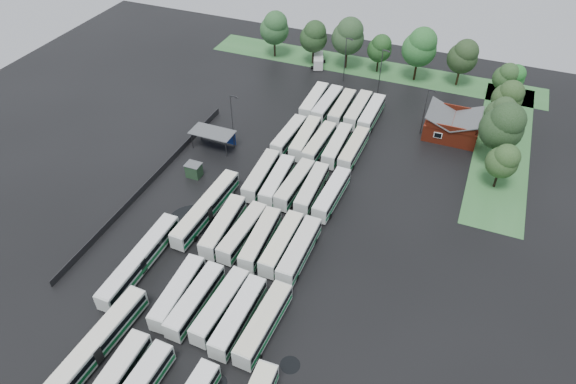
% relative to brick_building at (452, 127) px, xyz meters
% --- Properties ---
extents(ground, '(160.00, 160.00, 0.00)m').
position_rel_brick_building_xyz_m(ground, '(-24.00, -42.77, -1.87)').
color(ground, black).
rests_on(ground, ground).
extents(brick_building, '(10.07, 8.60, 5.39)m').
position_rel_brick_building_xyz_m(brick_building, '(0.00, 0.00, 0.00)').
color(brick_building, maroon).
rests_on(brick_building, ground).
extents(wash_shed, '(8.20, 4.20, 3.58)m').
position_rel_brick_building_xyz_m(wash_shed, '(-41.20, -20.74, 1.12)').
color(wash_shed, '#2D2D30').
rests_on(wash_shed, ground).
extents(utility_hut, '(2.70, 2.20, 2.62)m').
position_rel_brick_building_xyz_m(utility_hut, '(-40.20, -30.17, -0.55)').
color(utility_hut, '#1C3720').
rests_on(utility_hut, ground).
extents(grass_strip_north, '(80.00, 10.00, 0.01)m').
position_rel_brick_building_xyz_m(grass_strip_north, '(-22.00, 22.03, -1.86)').
color(grass_strip_north, '#326B33').
rests_on(grass_strip_north, ground).
extents(grass_strip_east, '(10.00, 50.00, 0.01)m').
position_rel_brick_building_xyz_m(grass_strip_east, '(10.00, 0.03, -1.86)').
color(grass_strip_east, '#326B33').
rests_on(grass_strip_east, ground).
extents(west_fence, '(0.10, 50.00, 1.20)m').
position_rel_brick_building_xyz_m(west_fence, '(-46.20, -34.77, -1.27)').
color(west_fence, '#2D2D30').
rests_on(west_fence, ground).
extents(bus_r0c0, '(2.83, 12.15, 3.37)m').
position_rel_brick_building_xyz_m(bus_r0c0, '(-28.35, -68.88, -0.01)').
color(bus_r0c0, silver).
rests_on(bus_r0c0, ground).
extents(bus_r1c0, '(2.96, 11.75, 3.24)m').
position_rel_brick_building_xyz_m(bus_r1c0, '(-28.25, -54.98, -0.08)').
color(bus_r1c0, silver).
rests_on(bus_r1c0, ground).
extents(bus_r1c1, '(2.76, 11.78, 3.26)m').
position_rel_brick_building_xyz_m(bus_r1c1, '(-25.39, -55.26, -0.07)').
color(bus_r1c1, silver).
rests_on(bus_r1c1, ground).
extents(bus_r1c2, '(3.04, 11.85, 3.27)m').
position_rel_brick_building_xyz_m(bus_r1c2, '(-21.84, -54.82, -0.07)').
color(bus_r1c2, silver).
rests_on(bus_r1c2, ground).
extents(bus_r1c3, '(2.70, 12.07, 3.35)m').
position_rel_brick_building_xyz_m(bus_r1c3, '(-18.89, -55.46, -0.02)').
color(bus_r1c3, silver).
rests_on(bus_r1c3, ground).
extents(bus_r1c4, '(3.08, 12.31, 3.40)m').
position_rel_brick_building_xyz_m(bus_r1c4, '(-15.42, -55.26, 0.00)').
color(bus_r1c4, silver).
rests_on(bus_r1c4, ground).
extents(bus_r2c0, '(3.14, 12.21, 3.37)m').
position_rel_brick_building_xyz_m(bus_r2c0, '(-28.50, -41.34, -0.01)').
color(bus_r2c0, silver).
rests_on(bus_r2c0, ground).
extents(bus_r2c1, '(3.07, 11.86, 3.27)m').
position_rel_brick_building_xyz_m(bus_r2c1, '(-25.17, -41.36, -0.07)').
color(bus_r2c1, silver).
rests_on(bus_r2c1, ground).
extents(bus_r2c2, '(3.04, 11.79, 3.25)m').
position_rel_brick_building_xyz_m(bus_r2c2, '(-22.10, -41.59, -0.08)').
color(bus_r2c2, silver).
rests_on(bus_r2c2, ground).
extents(bus_r2c3, '(2.55, 11.90, 3.31)m').
position_rel_brick_building_xyz_m(bus_r2c3, '(-18.73, -41.31, -0.04)').
color(bus_r2c3, silver).
rests_on(bus_r2c3, ground).
extents(bus_r2c4, '(2.65, 12.25, 3.41)m').
position_rel_brick_building_xyz_m(bus_r2c4, '(-15.78, -41.68, 0.01)').
color(bus_r2c4, silver).
rests_on(bus_r2c4, ground).
extents(bus_r3c0, '(3.15, 12.14, 3.35)m').
position_rel_brick_building_xyz_m(bus_r3c0, '(-28.27, -27.64, -0.02)').
color(bus_r3c0, silver).
rests_on(bus_r3c0, ground).
extents(bus_r3c1, '(3.07, 11.86, 3.27)m').
position_rel_brick_building_xyz_m(bus_r3c1, '(-25.11, -27.94, -0.07)').
color(bus_r3c1, silver).
rests_on(bus_r3c1, ground).
extents(bus_r3c2, '(3.08, 11.79, 3.25)m').
position_rel_brick_building_xyz_m(bus_r3c2, '(-22.04, -27.63, -0.08)').
color(bus_r3c2, silver).
rests_on(bus_r3c2, ground).
extents(bus_r3c3, '(2.76, 11.69, 3.24)m').
position_rel_brick_building_xyz_m(bus_r3c3, '(-18.95, -27.66, -0.09)').
color(bus_r3c3, silver).
rests_on(bus_r3c3, ground).
extents(bus_r3c4, '(2.97, 11.95, 3.30)m').
position_rel_brick_building_xyz_m(bus_r3c4, '(-15.40, -27.81, -0.05)').
color(bus_r3c4, silver).
rests_on(bus_r3c4, ground).
extents(bus_r4c0, '(2.94, 11.67, 3.22)m').
position_rel_brick_building_xyz_m(bus_r4c0, '(-28.41, -14.47, -0.09)').
color(bus_r4c0, silver).
rests_on(bus_r4c0, ground).
extents(bus_r4c1, '(2.90, 12.09, 3.35)m').
position_rel_brick_building_xyz_m(bus_r4c1, '(-25.20, -14.17, -0.03)').
color(bus_r4c1, silver).
rests_on(bus_r4c1, ground).
extents(bus_r4c2, '(2.98, 11.80, 3.26)m').
position_rel_brick_building_xyz_m(bus_r4c2, '(-22.18, -14.66, -0.07)').
color(bus_r4c2, silver).
rests_on(bus_r4c2, ground).
extents(bus_r4c3, '(2.62, 11.79, 3.28)m').
position_rel_brick_building_xyz_m(bus_r4c3, '(-18.85, -14.14, -0.06)').
color(bus_r4c3, silver).
rests_on(bus_r4c3, ground).
extents(bus_r4c4, '(2.77, 11.74, 3.25)m').
position_rel_brick_building_xyz_m(bus_r4c4, '(-15.70, -14.04, -0.08)').
color(bus_r4c4, silver).
rests_on(bus_r4c4, ground).
extents(bus_r5c0, '(2.83, 12.18, 3.38)m').
position_rel_brick_building_xyz_m(bus_r5c0, '(-28.27, -0.67, -0.01)').
color(bus_r5c0, silver).
rests_on(bus_r5c0, ground).
extents(bus_r5c1, '(3.00, 12.25, 3.39)m').
position_rel_brick_building_xyz_m(bus_r5c1, '(-25.28, -0.88, -0.00)').
color(bus_r5c1, silver).
rests_on(bus_r5c1, ground).
extents(bus_r5c2, '(2.56, 11.89, 3.31)m').
position_rel_brick_building_xyz_m(bus_r5c2, '(-22.04, -1.04, -0.05)').
color(bus_r5c2, silver).
rests_on(bus_r5c2, ground).
extents(bus_r5c3, '(2.75, 12.09, 3.35)m').
position_rel_brick_building_xyz_m(bus_r5c3, '(-18.76, -0.54, -0.02)').
color(bus_r5c3, silver).
rests_on(bus_r5c3, ground).
extents(bus_r5c4, '(2.77, 12.07, 3.35)m').
position_rel_brick_building_xyz_m(bus_r5c4, '(-15.80, -0.95, -0.02)').
color(bus_r5c4, silver).
rests_on(bus_r5c4, ground).
extents(artic_bus_west_a, '(3.33, 17.71, 3.27)m').
position_rel_brick_building_xyz_m(artic_bus_west_a, '(-33.22, -66.04, -0.05)').
color(artic_bus_west_a, silver).
rests_on(artic_bus_west_a, ground).
extents(artic_bus_west_b, '(3.04, 17.54, 3.24)m').
position_rel_brick_building_xyz_m(artic_bus_west_b, '(-32.97, -38.58, -0.07)').
color(artic_bus_west_b, silver).
rests_on(artic_bus_west_b, ground).
extents(artic_bus_west_c, '(2.58, 17.49, 3.24)m').
position_rel_brick_building_xyz_m(artic_bus_west_c, '(-36.38, -51.97, -0.07)').
color(artic_bus_west_c, silver).
rests_on(artic_bus_west_c, ground).
extents(minibus, '(4.06, 6.38, 2.62)m').
position_rel_brick_building_xyz_m(minibus, '(-34.06, 18.40, -0.42)').
color(minibus, silver).
rests_on(minibus, ground).
extents(tree_north_0, '(7.00, 7.00, 11.59)m').
position_rel_brick_building_xyz_m(tree_north_0, '(-45.66, 19.21, 5.59)').
color(tree_north_0, black).
rests_on(tree_north_0, ground).
extents(tree_north_1, '(6.51, 6.51, 10.78)m').
position_rel_brick_building_xyz_m(tree_north_1, '(-35.63, 19.17, 5.07)').
color(tree_north_1, black).
rests_on(tree_north_1, ground).
extents(tree_north_2, '(7.54, 7.54, 12.49)m').
position_rel_brick_building_xyz_m(tree_north_2, '(-27.50, 19.99, 6.17)').
color(tree_north_2, black).
rests_on(tree_north_2, ground).
extents(tree_north_3, '(5.61, 5.61, 9.29)m').
position_rel_brick_building_xyz_m(tree_north_3, '(-20.03, 20.79, 4.11)').
color(tree_north_3, black).
rests_on(tree_north_3, ground).
extents(tree_north_4, '(7.67, 7.67, 12.70)m').
position_rel_brick_building_xyz_m(tree_north_4, '(-10.99, 20.05, 6.31)').
color(tree_north_4, black).
rests_on(tree_north_4, ground).
extents(tree_north_5, '(6.62, 6.62, 10.96)m').
position_rel_brick_building_xyz_m(tree_north_5, '(-1.61, 21.33, 5.19)').
color(tree_north_5, '#382213').
rests_on(tree_north_5, ground).
extents(tree_north_6, '(4.98, 4.98, 8.24)m').
position_rel_brick_building_xyz_m(tree_north_6, '(9.43, 18.91, 3.43)').
color(tree_north_6, black).
rests_on(tree_north_6, ground).
extents(tree_east_0, '(5.40, 5.40, 8.94)m').
position_rel_brick_building_xyz_m(tree_east_0, '(9.67, -13.33, 3.88)').
color(tree_east_0, black).
rests_on(tree_east_0, ground).
extents(tree_east_1, '(7.61, 7.61, 12.61)m').
position_rel_brick_building_xyz_m(tree_east_1, '(8.52, -6.36, 6.24)').
color(tree_east_1, black).
rests_on(tree_east_1, ground).
extents(tree_east_2, '(5.63, 5.63, 9.33)m').
position_rel_brick_building_xyz_m(tree_east_2, '(8.08, 1.86, 4.13)').
color(tree_east_2, '#3C2C1D').
rests_on(tree_east_2, ground).
extents(tree_east_3, '(5.97, 5.97, 9.89)m').
position_rel_brick_building_xyz_m(tree_east_3, '(8.88, 7.90, 4.49)').
color(tree_east_3, black).
rests_on(tree_east_3, ground).
extents(tree_east_4, '(5.23, 5.23, 8.67)m').
position_rel_brick_building_xyz_m(tree_east_4, '(7.96, 18.07, 3.71)').
color(tree_east_4, '#2D2217').
rests_on(tree_east_4, ground).
extents(lamp_post_ne, '(1.52, 0.30, 9.89)m').
position_rel_brick_building_xyz_m(lamp_post_ne, '(-5.40, -1.69, 3.88)').
color(lamp_post_ne, '#2D2D30').
rests_on(lamp_post_ne, ground).
extents(lamp_post_nw, '(1.66, 0.32, 10.77)m').
position_rel_brick_building_xyz_m(lamp_post_nw, '(-37.90, -18.80, 4.39)').
color(lamp_post_nw, '#2D2D30').
rests_on(lamp_post_nw, ground).
extents(lamp_post_back_w, '(1.61, 0.31, 10.45)m').
position_rel_brick_building_xyz_m(lamp_post_back_w, '(-25.95, 13.30, 4.20)').
color(lamp_post_back_w, '#2D2D30').
rests_on(lamp_post_back_w, ground).
extents(lamp_post_back_e, '(1.60, 0.31, 10.36)m').
position_rel_brick_building_xyz_m(lamp_post_back_e, '(-17.20, 10.72, 4.15)').
color(lamp_post_back_e, '#2D2D30').
rests_on(lamp_post_back_e, ground).
extents(puddle_0, '(3.54, 3.54, 0.01)m').
position_rel_brick_building_xyz_m(puddle_0, '(-26.73, -63.65, -1.86)').
color(puddle_0, black).
rests_on(puddle_0, ground).
extents(puddle_1, '(2.56, 2.56, 0.01)m').
position_rel_brick_building_xyz_m(puddle_1, '(-17.76, -63.91, -1.86)').
color(puddle_1, black).
rests_on(puddle_1, ground).
extents(puddle_2, '(7.50, 7.50, 0.01)m').
position_rel_brick_building_xyz_m(puddle_2, '(-34.97, -40.51, -1.86)').
color(puddle_2, black).
rests_on(puddle_2, ground).
extents(puddle_3, '(4.12, 4.12, 0.01)m').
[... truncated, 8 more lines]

